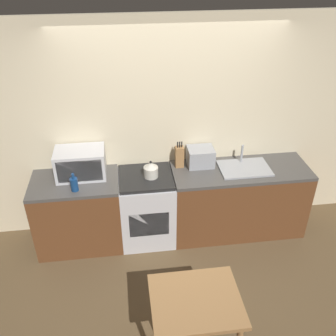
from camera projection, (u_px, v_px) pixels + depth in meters
ground_plane at (183, 280)px, 4.15m from camera, size 16.00×16.00×0.00m
wall_back at (170, 130)px, 4.39m from camera, size 10.00×0.06×2.60m
counter_left_run at (79, 213)px, 4.43m from camera, size 0.99×0.62×0.90m
counter_right_run at (238, 200)px, 4.65m from camera, size 1.63×0.62×0.90m
stove_range at (147, 207)px, 4.52m from camera, size 0.63×0.62×0.90m
kettle at (151, 170)px, 4.23m from camera, size 0.16×0.16×0.21m
microwave at (81, 163)px, 4.21m from camera, size 0.55×0.36×0.33m
bottle at (74, 184)px, 4.00m from camera, size 0.08×0.08×0.21m
knife_block at (179, 157)px, 4.40m from camera, size 0.10×0.09×0.33m
toaster_oven at (201, 157)px, 4.44m from camera, size 0.31×0.25×0.22m
sink_basin at (244, 168)px, 4.41m from camera, size 0.59×0.41×0.24m
dining_table at (195, 309)px, 3.09m from camera, size 0.74×0.62×0.74m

